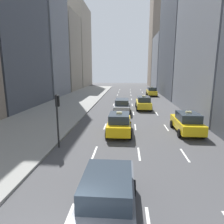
{
  "coord_description": "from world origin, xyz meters",
  "views": [
    {
      "loc": [
        1.8,
        -3.76,
        5.11
      ],
      "look_at": [
        0.43,
        14.28,
        1.32
      ],
      "focal_mm": 32.0,
      "sensor_mm": 36.0,
      "label": 1
    }
  ],
  "objects_px": {
    "traffic_light_pole": "(58,112)",
    "taxi_fourth": "(152,91)",
    "taxi_lead": "(119,123)",
    "sedan_black_near": "(122,106)",
    "sedan_silver_behind": "(108,196)",
    "taxi_second": "(187,122)",
    "taxi_third": "(143,103)"
  },
  "relations": [
    {
      "from": "sedan_black_near",
      "to": "traffic_light_pole",
      "type": "relative_size",
      "value": 1.37
    },
    {
      "from": "taxi_third",
      "to": "sedan_black_near",
      "type": "bearing_deg",
      "value": -139.51
    },
    {
      "from": "sedan_black_near",
      "to": "sedan_silver_behind",
      "type": "bearing_deg",
      "value": -90.0
    },
    {
      "from": "sedan_silver_behind",
      "to": "traffic_light_pole",
      "type": "relative_size",
      "value": 1.23
    },
    {
      "from": "sedan_black_near",
      "to": "sedan_silver_behind",
      "type": "xyz_separation_m",
      "value": [
        -0.0,
        -18.07,
        0.04
      ]
    },
    {
      "from": "taxi_second",
      "to": "sedan_silver_behind",
      "type": "xyz_separation_m",
      "value": [
        -5.6,
        -10.37,
        0.03
      ]
    },
    {
      "from": "taxi_third",
      "to": "sedan_silver_behind",
      "type": "xyz_separation_m",
      "value": [
        -2.8,
        -20.46,
        0.03
      ]
    },
    {
      "from": "taxi_fourth",
      "to": "sedan_black_near",
      "type": "relative_size",
      "value": 0.89
    },
    {
      "from": "taxi_second",
      "to": "sedan_black_near",
      "type": "relative_size",
      "value": 0.89
    },
    {
      "from": "taxi_lead",
      "to": "sedan_black_near",
      "type": "height_order",
      "value": "taxi_lead"
    },
    {
      "from": "taxi_fourth",
      "to": "sedan_silver_behind",
      "type": "height_order",
      "value": "taxi_fourth"
    },
    {
      "from": "traffic_light_pole",
      "to": "taxi_fourth",
      "type": "bearing_deg",
      "value": 71.6
    },
    {
      "from": "taxi_lead",
      "to": "sedan_silver_behind",
      "type": "distance_m",
      "value": 9.67
    },
    {
      "from": "taxi_second",
      "to": "taxi_third",
      "type": "bearing_deg",
      "value": 105.52
    },
    {
      "from": "taxi_lead",
      "to": "taxi_fourth",
      "type": "bearing_deg",
      "value": 77.62
    },
    {
      "from": "taxi_third",
      "to": "taxi_fourth",
      "type": "height_order",
      "value": "same"
    },
    {
      "from": "taxi_second",
      "to": "sedan_silver_behind",
      "type": "relative_size",
      "value": 0.99
    },
    {
      "from": "taxi_second",
      "to": "taxi_fourth",
      "type": "xyz_separation_m",
      "value": [
        0.0,
        24.8,
        0.0
      ]
    },
    {
      "from": "taxi_second",
      "to": "taxi_fourth",
      "type": "relative_size",
      "value": 1.0
    },
    {
      "from": "taxi_second",
      "to": "sedan_silver_behind",
      "type": "bearing_deg",
      "value": -118.36
    },
    {
      "from": "taxi_third",
      "to": "taxi_fourth",
      "type": "distance_m",
      "value": 14.98
    },
    {
      "from": "taxi_second",
      "to": "traffic_light_pole",
      "type": "bearing_deg",
      "value": -157.77
    },
    {
      "from": "sedan_silver_behind",
      "to": "taxi_third",
      "type": "bearing_deg",
      "value": 82.21
    },
    {
      "from": "sedan_black_near",
      "to": "taxi_fourth",
      "type": "bearing_deg",
      "value": 71.87
    },
    {
      "from": "taxi_third",
      "to": "sedan_black_near",
      "type": "height_order",
      "value": "taxi_third"
    },
    {
      "from": "taxi_third",
      "to": "traffic_light_pole",
      "type": "relative_size",
      "value": 1.22
    },
    {
      "from": "sedan_silver_behind",
      "to": "traffic_light_pole",
      "type": "bearing_deg",
      "value": 121.4
    },
    {
      "from": "taxi_second",
      "to": "traffic_light_pole",
      "type": "relative_size",
      "value": 1.22
    },
    {
      "from": "taxi_third",
      "to": "taxi_fourth",
      "type": "bearing_deg",
      "value": 79.23
    },
    {
      "from": "taxi_fourth",
      "to": "traffic_light_pole",
      "type": "bearing_deg",
      "value": -108.4
    },
    {
      "from": "taxi_fourth",
      "to": "sedan_black_near",
      "type": "distance_m",
      "value": 18.0
    },
    {
      "from": "taxi_lead",
      "to": "taxi_second",
      "type": "height_order",
      "value": "same"
    }
  ]
}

